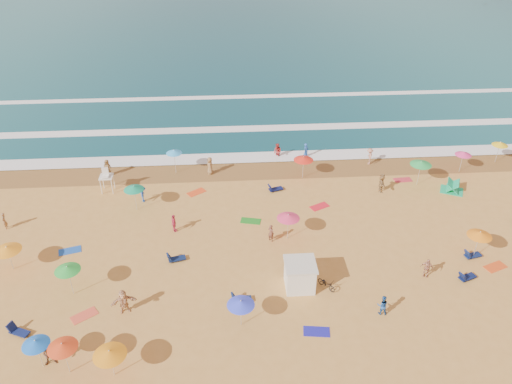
{
  "coord_description": "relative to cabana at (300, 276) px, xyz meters",
  "views": [
    {
      "loc": [
        0.18,
        -30.77,
        24.81
      ],
      "look_at": [
        2.64,
        6.0,
        1.5
      ],
      "focal_mm": 35.0,
      "sensor_mm": 36.0,
      "label": 1
    }
  ],
  "objects": [
    {
      "name": "surf_foam",
      "position": [
        -5.04,
        25.78,
        -0.9
      ],
      "size": [
        200.0,
        18.7,
        0.05
      ],
      "color": "white",
      "rests_on": "ground"
    },
    {
      "name": "cabana",
      "position": [
        0.0,
        0.0,
        0.0
      ],
      "size": [
        2.0,
        2.0,
        2.0
      ],
      "primitive_type": "cube",
      "color": "white",
      "rests_on": "ground"
    },
    {
      "name": "lifeguard_stand",
      "position": [
        -15.96,
        13.94,
        0.05
      ],
      "size": [
        1.2,
        1.2,
        2.1
      ],
      "primitive_type": null,
      "color": "white",
      "rests_on": "ground"
    },
    {
      "name": "wet_sand",
      "position": [
        -5.04,
        16.96,
        -0.99
      ],
      "size": [
        220.0,
        220.0,
        0.0
      ],
      "primitive_type": "plane",
      "color": "olive",
      "rests_on": "ground"
    },
    {
      "name": "bicycle",
      "position": [
        1.9,
        -0.3,
        -0.59
      ],
      "size": [
        1.39,
        1.54,
        0.81
      ],
      "primitive_type": "imported",
      "rotation": [
        0.0,
        0.0,
        0.68
      ],
      "color": "black",
      "rests_on": "ground"
    },
    {
      "name": "ground",
      "position": [
        -5.04,
        4.46,
        -1.0
      ],
      "size": [
        220.0,
        220.0,
        0.0
      ],
      "primitive_type": "plane",
      "color": "gold",
      "rests_on": "ground"
    },
    {
      "name": "towels",
      "position": [
        -5.26,
        3.13,
        -0.98
      ],
      "size": [
        47.19,
        25.28,
        0.03
      ],
      "color": "red",
      "rests_on": "ground"
    },
    {
      "name": "popup_tents",
      "position": [
        17.61,
        6.48,
        -0.4
      ],
      "size": [
        5.44,
        12.69,
        1.2
      ],
      "color": "#FF386B",
      "rests_on": "ground"
    },
    {
      "name": "beach_umbrellas",
      "position": [
        -4.48,
        4.92,
        1.16
      ],
      "size": [
        62.71,
        25.44,
        0.79
      ],
      "color": "#384AFF",
      "rests_on": "ground"
    },
    {
      "name": "loungers",
      "position": [
        -1.26,
        1.98,
        -0.83
      ],
      "size": [
        45.47,
        18.52,
        0.34
      ],
      "color": "#0E1A47",
      "rests_on": "ground"
    },
    {
      "name": "beachgoers",
      "position": [
        -4.6,
        8.31,
        -0.17
      ],
      "size": [
        34.16,
        26.12,
        2.14
      ],
      "color": "tan",
      "rests_on": "ground"
    },
    {
      "name": "cabana_roof",
      "position": [
        0.0,
        0.0,
        1.06
      ],
      "size": [
        2.2,
        2.2,
        0.12
      ],
      "primitive_type": "cube",
      "color": "silver",
      "rests_on": "cabana"
    },
    {
      "name": "ocean",
      "position": [
        -5.04,
        88.46,
        -1.0
      ],
      "size": [
        220.0,
        140.0,
        0.18
      ],
      "primitive_type": "cube",
      "color": "#0C4756",
      "rests_on": "ground"
    }
  ]
}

